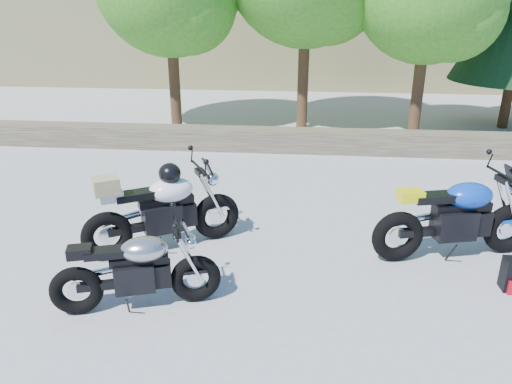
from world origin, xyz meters
TOP-DOWN VIEW (x-y plane):
  - ground at (0.00, 0.00)m, footprint 90.00×90.00m
  - stone_wall at (0.00, 5.50)m, footprint 22.00×0.55m
  - silver_bike at (-0.97, -0.81)m, footprint 1.87×0.77m
  - white_bike at (-1.07, 0.62)m, footprint 2.04×1.26m
  - blue_bike at (2.93, 0.77)m, footprint 2.29×0.87m

SIDE VIEW (x-z plane):
  - ground at x=0.00m, z-range 0.00..0.00m
  - stone_wall at x=0.00m, z-range 0.00..0.50m
  - silver_bike at x=-0.97m, z-range -0.01..0.95m
  - blue_bike at x=2.93m, z-range -0.02..1.15m
  - white_bike at x=-1.07m, z-range -0.01..1.23m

